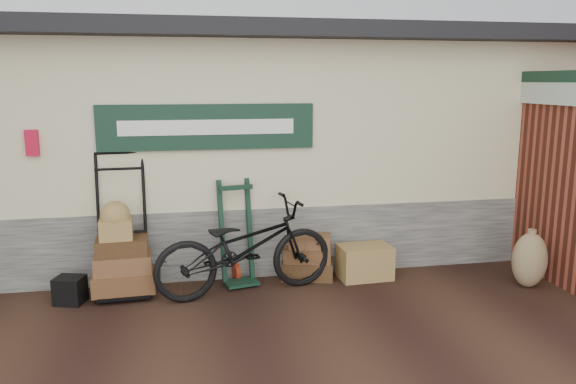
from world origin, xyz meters
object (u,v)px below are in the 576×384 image
Objects in this scene: porter_trolley at (122,223)px; bicycle at (245,243)px; suitcase_stack at (308,256)px; black_trunk at (70,290)px; wicker_hamper at (365,262)px; green_barrow at (237,233)px.

bicycle is (1.42, -0.34, -0.22)m from porter_trolley.
suitcase_stack is 2.87m from black_trunk.
bicycle reaches higher than wicker_hamper.
green_barrow is 0.97m from suitcase_stack.
bicycle reaches higher than suitcase_stack.
green_barrow reaches higher than black_trunk.
porter_trolley is at bearing 178.20° from wicker_hamper.
green_barrow reaches higher than bicycle.
black_trunk is (-3.57, -0.18, -0.06)m from wicker_hamper.
wicker_hamper is (1.62, -0.13, -0.44)m from green_barrow.
wicker_hamper is (2.99, -0.09, -0.64)m from porter_trolley.
green_barrow reaches higher than wicker_hamper.
black_trunk is (-0.58, -0.27, -0.70)m from porter_trolley.
porter_trolley reaches higher than black_trunk.
wicker_hamper is at bearing -11.90° from suitcase_stack.
porter_trolley is 1.31× the size of green_barrow.
suitcase_stack is at bearing 168.10° from wicker_hamper.
green_barrow is 2.03m from black_trunk.
bicycle is at bearing -94.66° from green_barrow.
wicker_hamper is (0.72, -0.15, -0.07)m from suitcase_stack.
suitcase_stack is at bearing -11.58° from green_barrow.
green_barrow is 4.19× the size of black_trunk.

